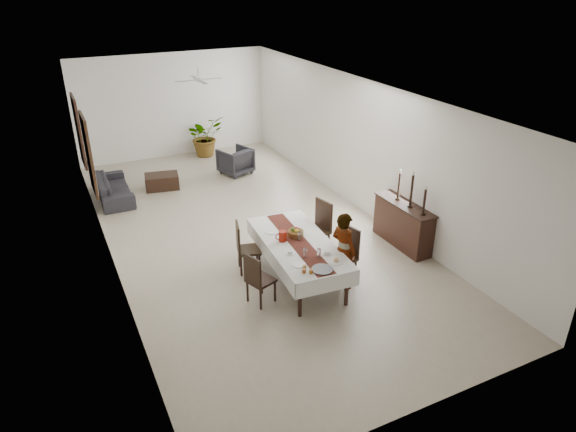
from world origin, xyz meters
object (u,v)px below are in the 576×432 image
Objects in this scene: sideboard_body at (403,225)px; sofa at (114,188)px; dining_table_top at (298,244)px; woman at (343,251)px; red_pitcher at (283,236)px.

sideboard_body is 0.78× the size of sofa.
sideboard_body is at bearing 8.69° from dining_table_top.
woman is 2.21m from sideboard_body.
dining_table_top is at bearing -35.50° from red_pitcher.
sideboard_body is 7.46m from sofa.
woman reaches higher than dining_table_top.
red_pitcher reaches higher than sofa.
dining_table_top reaches higher than sofa.
red_pitcher is 2.91m from sideboard_body.
dining_table_top is 6.11m from sofa.
sofa is (-2.56, 5.53, -0.45)m from dining_table_top.
red_pitcher reaches higher than sideboard_body.
woman is at bearing -43.42° from red_pitcher.
dining_table_top is 1.24× the size of sofa.
woman is at bearing -157.77° from sideboard_body.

